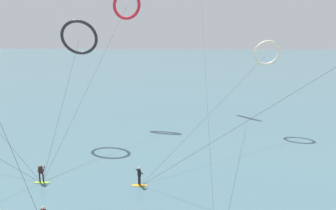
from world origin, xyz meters
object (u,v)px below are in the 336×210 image
object	(u,v)px
kite_ivory	(267,53)
kite_crimson	(127,5)
surfer_lime	(41,175)
kite_charcoal	(79,38)
surfer_amber	(139,177)

from	to	relation	value
kite_ivory	kite_crimson	bearing A→B (deg)	-15.16
kite_crimson	kite_ivory	world-z (taller)	kite_crimson
surfer_lime	kite_charcoal	size ratio (longest dim) A/B	0.12
surfer_lime	surfer_amber	world-z (taller)	same
surfer_lime	kite_crimson	bearing A→B (deg)	-113.61
kite_crimson	surfer_lime	bearing A→B (deg)	-94.26
surfer_amber	kite_ivory	xyz separation A→B (m)	(13.98, 15.70, 9.19)
surfer_lime	kite_charcoal	bearing A→B (deg)	-102.65
kite_charcoal	kite_crimson	xyz separation A→B (m)	(4.03, 8.40, 4.13)
surfer_lime	kite_crimson	size ratio (longest dim) A/B	0.08
surfer_lime	kite_ivory	xyz separation A→B (m)	(22.42, 15.59, 9.19)
kite_charcoal	surfer_amber	bearing A→B (deg)	119.98
kite_crimson	kite_ivory	xyz separation A→B (m)	(18.18, -4.38, -6.10)
surfer_lime	surfer_amber	size ratio (longest dim) A/B	1.00
surfer_amber	kite_crimson	bearing A→B (deg)	162.54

